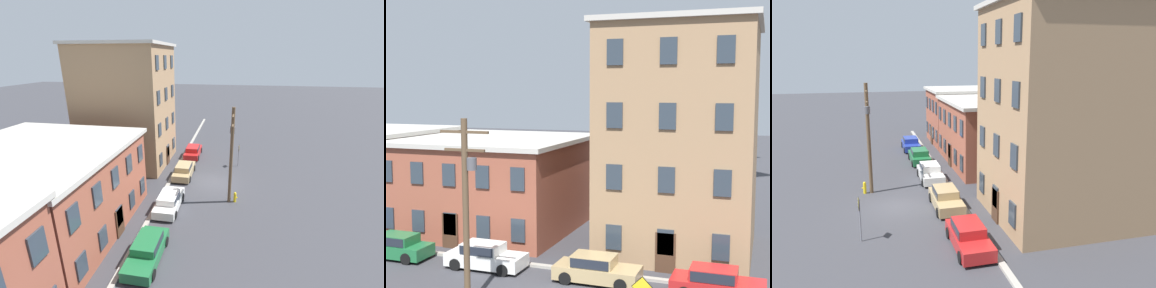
# 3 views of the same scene
# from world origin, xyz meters

# --- Properties ---
(kerb_strip) EXTENTS (56.00, 0.36, 0.16)m
(kerb_strip) POSITION_xyz_m (0.00, 4.50, 0.08)
(kerb_strip) COLOR #9E998E
(kerb_strip) RESTS_ON ground_plane
(apartment_midblock) EXTENTS (12.25, 12.18, 6.48)m
(apartment_midblock) POSITION_xyz_m (-9.26, 11.83, 3.25)
(apartment_midblock) COLOR brown
(apartment_midblock) RESTS_ON ground_plane
(apartment_far) EXTENTS (9.18, 9.89, 13.88)m
(apartment_far) POSITION_xyz_m (4.22, 10.69, 6.95)
(apartment_far) COLOR #9E7A56
(apartment_far) RESTS_ON ground_plane
(car_green) EXTENTS (4.40, 1.92, 1.43)m
(car_green) POSITION_xyz_m (-11.22, 3.21, 0.75)
(car_green) COLOR #1E6638
(car_green) RESTS_ON ground_plane
(car_white) EXTENTS (4.40, 1.92, 1.43)m
(car_white) POSITION_xyz_m (-5.31, 3.32, 0.75)
(car_white) COLOR silver
(car_white) RESTS_ON ground_plane
(car_tan) EXTENTS (4.40, 1.92, 1.43)m
(car_tan) POSITION_xyz_m (1.14, 3.34, 0.75)
(car_tan) COLOR tan
(car_tan) RESTS_ON ground_plane
(car_red) EXTENTS (4.40, 1.92, 1.43)m
(car_red) POSITION_xyz_m (7.15, 3.36, 0.75)
(car_red) COLOR #B21E1E
(car_red) RESTS_ON ground_plane
(utility_pole) EXTENTS (2.40, 0.44, 8.62)m
(utility_pole) POSITION_xyz_m (-3.30, -1.73, 4.85)
(utility_pole) COLOR brown
(utility_pole) RESTS_ON ground_plane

